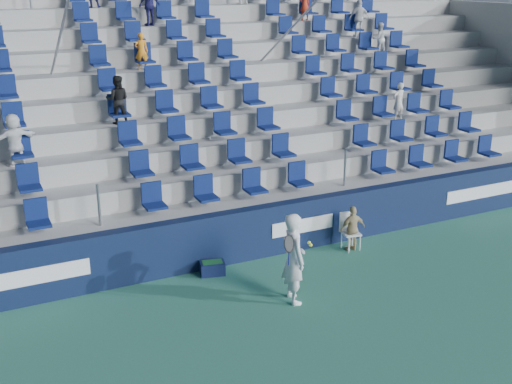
{
  "coord_description": "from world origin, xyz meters",
  "views": [
    {
      "loc": [
        -5.49,
        -8.91,
        6.17
      ],
      "look_at": [
        0.2,
        2.8,
        1.7
      ],
      "focal_mm": 45.0,
      "sensor_mm": 36.0,
      "label": 1
    }
  ],
  "objects": [
    {
      "name": "sponsor_wall",
      "position": [
        0.0,
        3.15,
        0.6
      ],
      "size": [
        24.0,
        0.32,
        1.2
      ],
      "color": "#0F1A39",
      "rests_on": "ground"
    },
    {
      "name": "tennis_player",
      "position": [
        0.12,
        0.96,
        0.92
      ],
      "size": [
        0.69,
        0.73,
        1.84
      ],
      "color": "silver",
      "rests_on": "ground"
    },
    {
      "name": "grandstand",
      "position": [
        -0.01,
        8.24,
        2.13
      ],
      "size": [
        24.0,
        8.17,
        6.63
      ],
      "color": "#9E9D98",
      "rests_on": "ground"
    },
    {
      "name": "line_judge",
      "position": [
        2.55,
        2.5,
        0.54
      ],
      "size": [
        0.65,
        0.31,
        1.09
      ],
      "primitive_type": "imported",
      "rotation": [
        0.0,
        0.0,
        3.07
      ],
      "color": "tan",
      "rests_on": "ground"
    },
    {
      "name": "ball_bin",
      "position": [
        -0.87,
        2.75,
        0.16
      ],
      "size": [
        0.58,
        0.45,
        0.29
      ],
      "color": "#11193E",
      "rests_on": "ground"
    },
    {
      "name": "ground",
      "position": [
        0.0,
        0.0,
        0.0
      ],
      "size": [
        70.0,
        70.0,
        0.0
      ],
      "primitive_type": "plane",
      "color": "#307259",
      "rests_on": "ground"
    },
    {
      "name": "line_judge_chair",
      "position": [
        2.55,
        2.64,
        0.5
      ],
      "size": [
        0.45,
        0.46,
        0.88
      ],
      "color": "white",
      "rests_on": "ground"
    }
  ]
}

